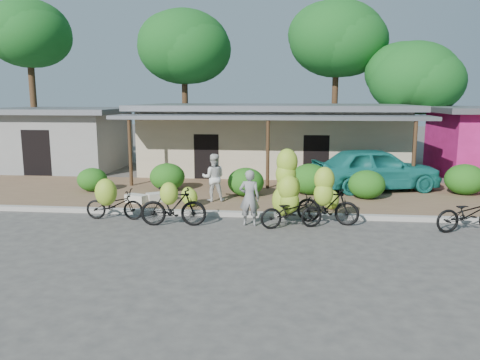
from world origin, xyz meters
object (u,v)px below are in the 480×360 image
Objects in this scene: tree_center_right at (333,37)px; bike_far_left at (113,202)px; bike_center at (289,196)px; vendor at (250,198)px; tree_back_left at (26,32)px; sack_far at (137,199)px; bike_right at (327,201)px; bike_far_right at (469,214)px; bike_left at (173,205)px; sack_near at (159,197)px; teal_van at (375,169)px; bystander at (214,178)px; tree_far_center at (181,45)px; tree_near_right at (410,76)px.

bike_far_left is (-7.78, -15.51, -6.57)m from tree_center_right.
vendor is at bearing 80.74° from bike_center.
sack_far is at bearing -47.22° from tree_back_left.
sack_far is (-6.33, 1.79, -0.47)m from bike_right.
tree_center_right is 17.17m from bike_far_right.
bike_left is at bearing -48.06° from tree_back_left.
bike_far_right is (5.01, -0.13, -0.35)m from bike_center.
tree_back_left is 5.04× the size of bike_far_left.
sack_near is at bearing -117.74° from tree_center_right.
bike_left is at bearing 11.27° from vendor.
bike_far_left reaches higher than sack_far.
bike_far_left is at bearing 105.64° from teal_van.
sack_near is 0.51× the size of bystander.
sack_far is (-5.22, 1.94, -0.61)m from bike_center.
vendor reaches higher than bike_left.
tree_far_center is 0.95× the size of tree_center_right.
bystander is (-9.08, -11.01, -3.88)m from tree_near_right.
bike_far_right is at bearing 154.76° from bystander.
bystander is at bearing -38.59° from tree_back_left.
tree_far_center is 14.34m from bystander.
bike_right is 6.60m from sack_far.
bystander is at bearing -48.45° from bike_far_left.
tree_back_left is 20.17m from teal_van.
vendor reaches higher than bike_far_left.
sack_far is at bearing -135.31° from tree_near_right.
bike_far_right is at bearing -78.26° from bike_right.
tree_back_left reaches higher than tree_far_center.
bike_center is (5.31, 0.01, 0.29)m from bike_far_left.
tree_far_center is 17.12m from vendor.
vendor is (2.20, 0.35, 0.19)m from bike_left.
bike_right is (-1.36, -15.35, -6.42)m from tree_center_right.
bike_left reaches higher than sack_far.
bystander is (0.72, 2.96, 0.32)m from bike_left.
bike_left is 3.09m from sack_far.
bike_center is 2.98× the size of sack_far.
tree_near_right is at bearing -6.58° from tree_far_center.
tree_near_right is at bearing -135.78° from bystander.
sack_near is (10.03, -9.75, -6.96)m from tree_back_left.
bike_left is 0.88× the size of bike_center.
bike_far_left is 0.86× the size of bike_far_right.
tree_center_right is 16.69m from bike_right.
bike_far_left is 0.36× the size of teal_van.
sack_far is 2.76m from bystander.
tree_center_right is at bearing -24.81° from bike_left.
bike_far_right is 1.25× the size of bystander.
bike_left is (-5.79, -15.97, -6.52)m from tree_center_right.
vendor is at bearing 112.79° from bike_right.
bike_far_left is 2.04m from bike_left.
tree_center_right reaches higher than vendor.
sack_near is at bearing 0.84° from bystander.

